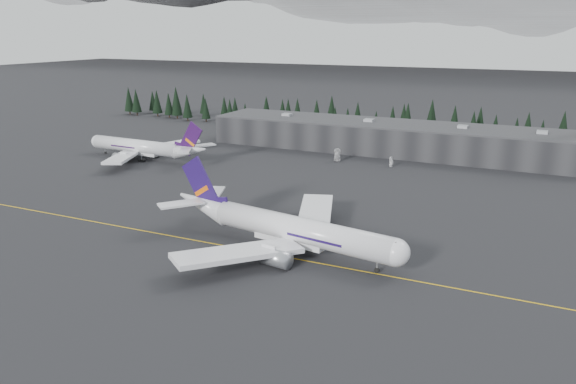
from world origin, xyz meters
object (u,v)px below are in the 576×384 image
at_px(gse_vehicle_b, 391,165).
at_px(gse_vehicle_a, 337,160).
at_px(jet_parked, 146,148).
at_px(terminal, 391,137).
at_px(jet_main, 281,226).

bearing_deg(gse_vehicle_b, gse_vehicle_a, -82.77).
bearing_deg(jet_parked, gse_vehicle_a, -155.04).
distance_m(terminal, gse_vehicle_b, 29.71).
distance_m(terminal, jet_main, 122.36).
bearing_deg(gse_vehicle_b, jet_parked, -66.22).
height_order(jet_parked, gse_vehicle_b, jet_parked).
height_order(terminal, gse_vehicle_a, terminal).
height_order(gse_vehicle_a, gse_vehicle_b, gse_vehicle_a).
height_order(jet_main, jet_parked, jet_main).
distance_m(jet_parked, gse_vehicle_a, 78.56).
distance_m(jet_main, jet_parked, 112.76).
bearing_deg(jet_parked, gse_vehicle_b, -159.69).
xyz_separation_m(terminal, jet_main, (6.34, -122.19, -0.73)).
xyz_separation_m(jet_parked, gse_vehicle_b, (94.86, 30.37, -4.29)).
bearing_deg(terminal, jet_main, -87.03).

